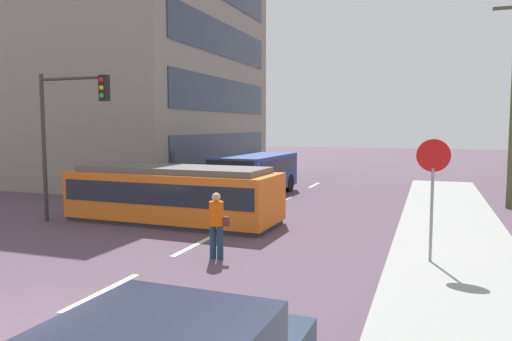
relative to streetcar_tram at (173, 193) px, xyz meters
name	(u,v)px	position (x,y,z in m)	size (l,w,h in m)	color
ground_plane	(245,220)	(2.21, 1.19, -1.00)	(120.00, 120.00, 0.00)	#513F4D
sidewalk_curb_right	(459,267)	(9.01, -2.81, -0.93)	(3.20, 36.00, 0.14)	#979996
lane_stripe_1	(103,292)	(2.21, -6.81, -1.00)	(0.16, 2.40, 0.01)	silver
lane_stripe_2	(194,246)	(2.21, -2.81, -1.00)	(0.16, 2.40, 0.01)	silver
lane_stripe_3	(284,200)	(2.21, 6.00, -1.00)	(0.16, 2.40, 0.01)	silver
lane_stripe_4	(314,185)	(2.21, 12.00, -1.00)	(0.16, 2.40, 0.01)	silver
corner_building	(114,78)	(-10.87, 11.86, 5.40)	(15.41, 15.43, 12.80)	gray
streetcar_tram	(173,193)	(0.00, 0.00, 0.00)	(7.42, 2.77, 1.94)	orange
city_bus	(254,172)	(0.42, 7.09, 0.11)	(2.71, 5.76, 1.95)	navy
pedestrian_crossing	(217,222)	(3.35, -3.77, -0.06)	(0.50, 0.36, 1.67)	#1A3548
parked_sedan_mid	(151,187)	(-3.36, 3.96, -0.38)	(2.06, 4.17, 1.19)	black
parked_sedan_far	(215,175)	(-2.76, 9.54, -0.38)	(2.12, 4.17, 1.19)	#314D39
stop_sign	(433,175)	(8.39, -2.74, 1.19)	(0.76, 0.07, 2.88)	gray
traffic_light_mast	(68,119)	(-3.20, -1.36, 2.56)	(2.77, 0.33, 5.10)	#333333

